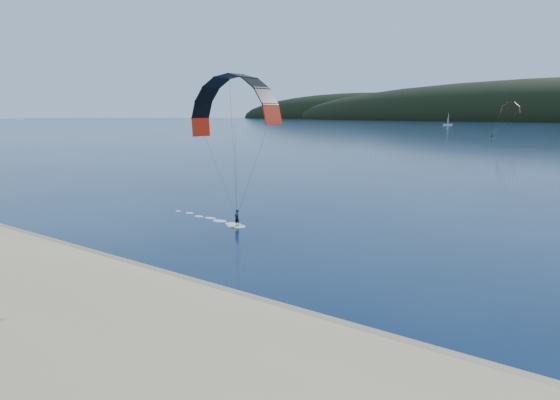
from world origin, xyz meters
name	(u,v)px	position (x,y,z in m)	size (l,w,h in m)	color
ground	(110,304)	(0.00, 0.00, 0.00)	(1800.00, 1800.00, 0.00)	black
wet_sand	(172,281)	(0.00, 4.50, 0.05)	(220.00, 2.50, 0.10)	#957856
kitesurfer_near	(234,130)	(-1.34, 12.14, 9.37)	(20.45, 9.63, 12.81)	yellow
kitesurfer_far	(510,111)	(-20.03, 196.56, 11.02)	(10.96, 5.24, 12.99)	yellow
sailboat	(448,124)	(-110.41, 405.25, 0.79)	(7.69, 5.02, 10.73)	white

